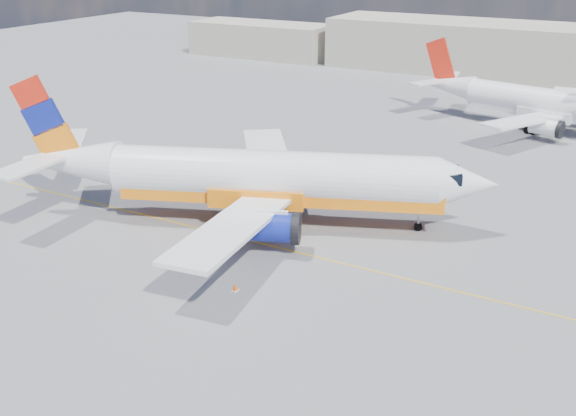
% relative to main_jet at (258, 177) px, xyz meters
% --- Properties ---
extents(ground, '(240.00, 240.00, 0.00)m').
position_rel_main_jet_xyz_m(ground, '(6.19, -6.17, -3.71)').
color(ground, slate).
rests_on(ground, ground).
extents(taxi_line, '(70.00, 0.15, 0.01)m').
position_rel_main_jet_xyz_m(taxi_line, '(6.19, -3.17, -3.71)').
color(taxi_line, gold).
rests_on(taxi_line, ground).
extents(terminal_main, '(70.00, 14.00, 8.00)m').
position_rel_main_jet_xyz_m(terminal_main, '(11.19, 68.83, 0.29)').
color(terminal_main, '#B9B19F').
rests_on(terminal_main, ground).
extents(terminal_annex, '(26.00, 10.00, 6.00)m').
position_rel_main_jet_xyz_m(terminal_annex, '(-38.81, 65.83, -0.71)').
color(terminal_annex, '#B9B19F').
rests_on(terminal_annex, ground).
extents(main_jet, '(36.45, 27.56, 11.14)m').
position_rel_main_jet_xyz_m(main_jet, '(0.00, 0.00, 0.00)').
color(main_jet, white).
rests_on(main_jet, ground).
extents(second_jet, '(30.86, 23.82, 9.31)m').
position_rel_main_jet_xyz_m(second_jet, '(15.65, 37.48, -0.61)').
color(second_jet, white).
rests_on(second_jet, ground).
extents(traffic_cone, '(0.38, 0.38, 0.54)m').
position_rel_main_jet_xyz_m(traffic_cone, '(4.08, -9.72, -3.45)').
color(traffic_cone, white).
rests_on(traffic_cone, ground).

